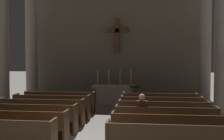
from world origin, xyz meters
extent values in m
cube|color=#422B19|center=(-0.66, -0.02, 0.47)|extent=(0.06, 0.50, 0.95)
cube|color=#422B19|center=(-2.17, 1.05, 0.42)|extent=(2.96, 0.40, 0.05)
cube|color=#422B19|center=(-2.17, 0.83, 0.70)|extent=(2.96, 0.05, 0.50)
cube|color=#422B19|center=(-2.17, 1.23, 0.20)|extent=(2.96, 0.04, 0.40)
cube|color=#422B19|center=(-0.66, 1.03, 0.47)|extent=(0.06, 0.50, 0.95)
cube|color=#422B19|center=(-2.17, 2.11, 0.42)|extent=(2.96, 0.40, 0.05)
cube|color=#422B19|center=(-2.17, 1.88, 0.70)|extent=(2.96, 0.05, 0.50)
cube|color=#422B19|center=(-2.17, 2.29, 0.20)|extent=(2.96, 0.04, 0.40)
cube|color=#422B19|center=(-0.66, 2.09, 0.47)|extent=(0.06, 0.50, 0.95)
cube|color=#422B19|center=(-2.17, 3.16, 0.42)|extent=(2.96, 0.40, 0.05)
cube|color=#422B19|center=(-2.17, 2.93, 0.70)|extent=(2.96, 0.05, 0.50)
cube|color=#422B19|center=(-2.17, 3.34, 0.20)|extent=(2.96, 0.04, 0.40)
cube|color=#422B19|center=(-0.66, 3.14, 0.47)|extent=(0.06, 0.50, 0.95)
cube|color=#422B19|center=(-3.68, 3.14, 0.47)|extent=(0.06, 0.50, 0.95)
cube|color=#422B19|center=(-2.17, 4.21, 0.42)|extent=(2.96, 0.40, 0.05)
cube|color=#422B19|center=(-2.17, 3.99, 0.70)|extent=(2.96, 0.05, 0.50)
cube|color=#422B19|center=(-2.17, 4.39, 0.20)|extent=(2.96, 0.04, 0.40)
cube|color=#422B19|center=(-0.66, 4.19, 0.47)|extent=(0.06, 0.50, 0.95)
cube|color=#422B19|center=(-3.68, 4.19, 0.47)|extent=(0.06, 0.50, 0.95)
cube|color=#422B19|center=(-2.17, 5.26, 0.42)|extent=(2.96, 0.40, 0.05)
cube|color=#422B19|center=(-2.17, 5.04, 0.70)|extent=(2.96, 0.05, 0.50)
cube|color=#422B19|center=(-2.17, 5.44, 0.20)|extent=(2.96, 0.04, 0.40)
cube|color=#422B19|center=(-0.66, 5.24, 0.47)|extent=(0.06, 0.50, 0.95)
cube|color=#422B19|center=(-3.68, 5.24, 0.47)|extent=(0.06, 0.50, 0.95)
cube|color=#422B19|center=(2.17, -0.23, 0.70)|extent=(2.96, 0.05, 0.50)
cube|color=#422B19|center=(2.17, 1.05, 0.42)|extent=(2.96, 0.40, 0.05)
cube|color=#422B19|center=(2.17, 0.83, 0.70)|extent=(2.96, 0.05, 0.50)
cube|color=#422B19|center=(2.17, 1.23, 0.20)|extent=(2.96, 0.04, 0.40)
cube|color=#422B19|center=(0.66, 1.03, 0.47)|extent=(0.06, 0.50, 0.95)
cube|color=#422B19|center=(2.17, 2.11, 0.42)|extent=(2.96, 0.40, 0.05)
cube|color=#422B19|center=(2.17, 1.88, 0.70)|extent=(2.96, 0.05, 0.50)
cube|color=#422B19|center=(2.17, 2.29, 0.20)|extent=(2.96, 0.04, 0.40)
cube|color=#422B19|center=(0.66, 2.09, 0.47)|extent=(0.06, 0.50, 0.95)
cube|color=#422B19|center=(3.68, 2.09, 0.47)|extent=(0.06, 0.50, 0.95)
cube|color=#422B19|center=(2.17, 3.16, 0.42)|extent=(2.96, 0.40, 0.05)
cube|color=#422B19|center=(2.17, 2.93, 0.70)|extent=(2.96, 0.05, 0.50)
cube|color=#422B19|center=(2.17, 3.34, 0.20)|extent=(2.96, 0.04, 0.40)
cube|color=#422B19|center=(0.66, 3.14, 0.47)|extent=(0.06, 0.50, 0.95)
cube|color=#422B19|center=(3.68, 3.14, 0.47)|extent=(0.06, 0.50, 0.95)
cube|color=#422B19|center=(2.17, 4.21, 0.42)|extent=(2.96, 0.40, 0.05)
cube|color=#422B19|center=(2.17, 3.99, 0.70)|extent=(2.96, 0.05, 0.50)
cube|color=#422B19|center=(2.17, 4.39, 0.20)|extent=(2.96, 0.04, 0.40)
cube|color=#422B19|center=(0.66, 4.19, 0.47)|extent=(0.06, 0.50, 0.95)
cube|color=#422B19|center=(3.68, 4.19, 0.47)|extent=(0.06, 0.50, 0.95)
cube|color=#422B19|center=(2.17, 5.26, 0.42)|extent=(2.96, 0.40, 0.05)
cube|color=#422B19|center=(2.17, 5.04, 0.70)|extent=(2.96, 0.05, 0.50)
cube|color=#422B19|center=(2.17, 5.44, 0.20)|extent=(2.96, 0.04, 0.40)
cube|color=#422B19|center=(0.66, 5.24, 0.47)|extent=(0.06, 0.50, 0.95)
cube|color=#422B19|center=(3.68, 5.24, 0.47)|extent=(0.06, 0.50, 0.95)
cube|color=#9E998E|center=(-4.53, 4.65, 0.10)|extent=(0.86, 0.86, 0.20)
cylinder|color=#9E998E|center=(-4.53, 4.65, 2.98)|extent=(0.62, 0.62, 5.96)
cube|color=#9E998E|center=(4.53, 4.65, 0.10)|extent=(0.86, 0.86, 0.20)
cylinder|color=#9E998E|center=(4.53, 4.65, 2.98)|extent=(0.62, 0.62, 5.96)
cube|color=#9E998E|center=(-4.53, 7.75, 0.10)|extent=(0.86, 0.86, 0.20)
cylinder|color=#9E998E|center=(-4.53, 7.75, 2.98)|extent=(0.62, 0.62, 5.96)
cube|color=#9E998E|center=(4.53, 7.75, 0.10)|extent=(0.86, 0.86, 0.20)
cylinder|color=#9E998E|center=(4.53, 7.75, 2.98)|extent=(0.62, 0.62, 5.96)
cube|color=#A8A399|center=(0.00, 7.48, 0.44)|extent=(1.76, 0.72, 0.88)
cube|color=#A8A399|center=(0.00, 7.48, 0.94)|extent=(2.20, 0.90, 0.12)
cube|color=silver|center=(0.00, 7.48, 1.00)|extent=(2.09, 0.86, 0.01)
cylinder|color=#B79338|center=(-0.85, 7.48, 1.02)|extent=(0.16, 0.16, 0.02)
cylinder|color=#B79338|center=(-0.85, 7.48, 1.23)|extent=(0.07, 0.07, 0.44)
cylinder|color=silver|center=(-0.85, 7.48, 1.63)|extent=(0.04, 0.04, 0.36)
cylinder|color=#B79338|center=(-0.30, 7.48, 1.02)|extent=(0.16, 0.16, 0.02)
cylinder|color=#B79338|center=(-0.30, 7.48, 1.23)|extent=(0.07, 0.07, 0.44)
cylinder|color=silver|center=(-0.30, 7.48, 1.63)|extent=(0.04, 0.04, 0.36)
cylinder|color=#B79338|center=(0.30, 7.48, 1.02)|extent=(0.16, 0.16, 0.02)
cylinder|color=#B79338|center=(0.30, 7.48, 1.23)|extent=(0.07, 0.07, 0.44)
cylinder|color=silver|center=(0.30, 7.48, 1.63)|extent=(0.04, 0.04, 0.36)
cylinder|color=#B79338|center=(0.85, 7.48, 1.02)|extent=(0.16, 0.16, 0.02)
cylinder|color=#B79338|center=(0.85, 7.48, 1.23)|extent=(0.07, 0.07, 0.44)
cylinder|color=silver|center=(0.85, 7.48, 1.63)|extent=(0.04, 0.04, 0.36)
cube|color=#706656|center=(0.00, 9.30, 3.33)|extent=(10.04, 0.25, 6.67)
cube|color=brown|center=(0.00, 9.06, 3.67)|extent=(0.23, 0.23, 1.96)
cube|color=brown|center=(0.00, 9.06, 3.96)|extent=(1.25, 0.23, 0.23)
cylinder|color=#422B19|center=(1.09, 6.28, 0.02)|extent=(0.36, 0.36, 0.04)
cylinder|color=#422B19|center=(1.09, 6.28, 0.53)|extent=(0.10, 0.10, 1.05)
cube|color=#422B19|center=(1.09, 6.28, 1.08)|extent=(0.44, 0.31, 0.15)
cube|color=#26262B|center=(1.44, 2.29, 0.23)|extent=(0.24, 0.14, 0.45)
cube|color=#26262B|center=(1.44, 2.16, 0.51)|extent=(0.28, 0.36, 0.12)
cube|color=#381919|center=(1.44, 2.03, 0.84)|extent=(0.32, 0.20, 0.54)
sphere|color=tan|center=(1.44, 2.03, 1.22)|extent=(0.20, 0.20, 0.20)
camera|label=1|loc=(1.47, -6.16, 2.41)|focal=43.06mm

